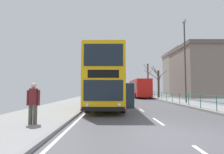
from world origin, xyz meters
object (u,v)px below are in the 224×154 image
object	(u,v)px
double_decker_bus_main	(107,80)
background_building_00	(190,73)
bare_tree_far_01	(158,82)
background_building_01	(202,72)
street_lamp_far_side	(185,55)
bare_tree_far_00	(148,79)
pedestrian_with_backpack	(34,100)
background_bus_far_lane	(139,88)

from	to	relation	value
double_decker_bus_main	background_building_00	xyz separation A→B (m)	(20.82, 31.67, 3.40)
bare_tree_far_01	background_building_01	xyz separation A→B (m)	(9.36, 3.58, 2.17)
bare_tree_far_01	background_building_01	size ratio (longest dim) A/B	0.47
street_lamp_far_side	double_decker_bus_main	bearing A→B (deg)	-155.24
street_lamp_far_side	bare_tree_far_00	distance (m)	20.71
bare_tree_far_00	background_building_00	bearing A→B (deg)	30.27
pedestrian_with_backpack	street_lamp_far_side	distance (m)	16.48
double_decker_bus_main	background_building_01	world-z (taller)	background_building_01
bare_tree_far_00	bare_tree_far_01	xyz separation A→B (m)	(0.13, -8.21, -1.04)
background_bus_far_lane	street_lamp_far_side	xyz separation A→B (m)	(2.67, -14.40, 3.42)
double_decker_bus_main	background_building_00	size ratio (longest dim) A/B	0.79
background_building_00	double_decker_bus_main	bearing A→B (deg)	-123.31
double_decker_bus_main	background_building_01	size ratio (longest dim) A/B	0.91
background_bus_far_lane	pedestrian_with_backpack	distance (m)	27.27
bare_tree_far_00	background_bus_far_lane	bearing A→B (deg)	-114.88
background_building_00	bare_tree_far_01	bearing A→B (deg)	-128.44
street_lamp_far_side	background_building_00	world-z (taller)	background_building_00
street_lamp_far_side	background_building_01	xyz separation A→B (m)	(9.72, 16.04, -0.25)
double_decker_bus_main	street_lamp_far_side	xyz separation A→B (m)	(8.21, 3.78, 2.85)
background_bus_far_lane	double_decker_bus_main	bearing A→B (deg)	-106.93
street_lamp_far_side	bare_tree_far_00	xyz separation A→B (m)	(0.23, 20.67, -1.38)
pedestrian_with_backpack	background_building_01	distance (m)	34.74
background_bus_far_lane	background_building_01	size ratio (longest dim) A/B	0.96
pedestrian_with_backpack	bare_tree_far_00	xyz separation A→B (m)	(11.27, 32.22, 2.67)
background_bus_far_lane	background_building_00	size ratio (longest dim) A/B	0.83
background_building_01	double_decker_bus_main	bearing A→B (deg)	-132.12
pedestrian_with_backpack	street_lamp_far_side	bearing A→B (deg)	46.29
background_bus_far_lane	background_building_01	distance (m)	12.90
double_decker_bus_main	pedestrian_with_backpack	world-z (taller)	double_decker_bus_main
double_decker_bus_main	background_bus_far_lane	distance (m)	19.01
double_decker_bus_main	pedestrian_with_backpack	distance (m)	8.35
background_building_01	background_bus_far_lane	bearing A→B (deg)	-172.43
bare_tree_far_01	background_building_00	xyz separation A→B (m)	(12.25, 15.43, 2.97)
pedestrian_with_backpack	bare_tree_far_01	bearing A→B (deg)	64.59
pedestrian_with_backpack	bare_tree_far_00	size ratio (longest dim) A/B	0.24
pedestrian_with_backpack	street_lamp_far_side	size ratio (longest dim) A/B	0.19
street_lamp_far_side	background_building_01	size ratio (longest dim) A/B	0.77
bare_tree_far_01	background_building_00	world-z (taller)	background_building_00
bare_tree_far_01	background_bus_far_lane	bearing A→B (deg)	147.47
double_decker_bus_main	bare_tree_far_01	size ratio (longest dim) A/B	1.94
double_decker_bus_main	bare_tree_far_00	xyz separation A→B (m)	(8.44, 24.45, 1.47)
street_lamp_far_side	background_building_00	distance (m)	30.61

